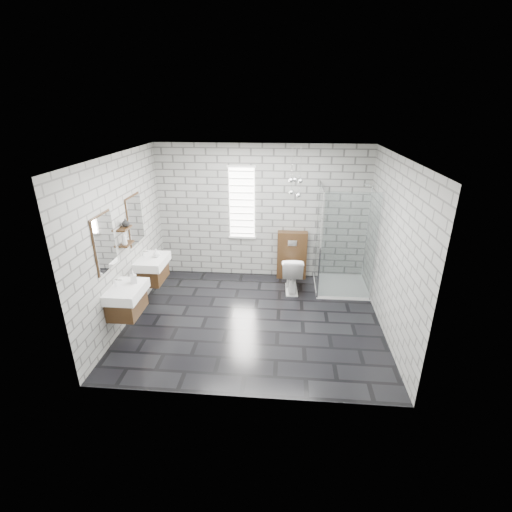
# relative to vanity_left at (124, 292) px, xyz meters

# --- Properties ---
(floor) EXTENTS (4.20, 3.60, 0.02)m
(floor) POSITION_rel_vanity_left_xyz_m (1.91, 0.62, -0.77)
(floor) COLOR black
(floor) RESTS_ON ground
(ceiling) EXTENTS (4.20, 3.60, 0.02)m
(ceiling) POSITION_rel_vanity_left_xyz_m (1.91, 0.62, 1.95)
(ceiling) COLOR white
(ceiling) RESTS_ON wall_back
(wall_back) EXTENTS (4.20, 0.02, 2.70)m
(wall_back) POSITION_rel_vanity_left_xyz_m (1.91, 2.43, 0.59)
(wall_back) COLOR #989893
(wall_back) RESTS_ON floor
(wall_front) EXTENTS (4.20, 0.02, 2.70)m
(wall_front) POSITION_rel_vanity_left_xyz_m (1.91, -1.19, 0.59)
(wall_front) COLOR #989893
(wall_front) RESTS_ON floor
(wall_left) EXTENTS (0.02, 3.60, 2.70)m
(wall_left) POSITION_rel_vanity_left_xyz_m (-0.20, 0.62, 0.59)
(wall_left) COLOR #989893
(wall_left) RESTS_ON floor
(wall_right) EXTENTS (0.02, 3.60, 2.70)m
(wall_right) POSITION_rel_vanity_left_xyz_m (4.02, 0.62, 0.59)
(wall_right) COLOR #989893
(wall_right) RESTS_ON floor
(vanity_left) EXTENTS (0.47, 0.70, 1.57)m
(vanity_left) POSITION_rel_vanity_left_xyz_m (0.00, 0.00, 0.00)
(vanity_left) COLOR #402813
(vanity_left) RESTS_ON wall_left
(vanity_right) EXTENTS (0.47, 0.70, 1.57)m
(vanity_right) POSITION_rel_vanity_left_xyz_m (0.00, 1.13, 0.00)
(vanity_right) COLOR #402813
(vanity_right) RESTS_ON wall_left
(shelf_lower) EXTENTS (0.14, 0.30, 0.03)m
(shelf_lower) POSITION_rel_vanity_left_xyz_m (-0.12, 0.57, 0.56)
(shelf_lower) COLOR #402813
(shelf_lower) RESTS_ON wall_left
(shelf_upper) EXTENTS (0.14, 0.30, 0.03)m
(shelf_upper) POSITION_rel_vanity_left_xyz_m (-0.12, 0.57, 0.82)
(shelf_upper) COLOR #402813
(shelf_upper) RESTS_ON wall_left
(window) EXTENTS (0.56, 0.05, 1.48)m
(window) POSITION_rel_vanity_left_xyz_m (1.51, 2.40, 0.79)
(window) COLOR white
(window) RESTS_ON wall_back
(cistern_panel) EXTENTS (0.60, 0.20, 1.00)m
(cistern_panel) POSITION_rel_vanity_left_xyz_m (2.54, 2.32, -0.26)
(cistern_panel) COLOR #402813
(cistern_panel) RESTS_ON floor
(flush_plate) EXTENTS (0.18, 0.01, 0.12)m
(flush_plate) POSITION_rel_vanity_left_xyz_m (2.54, 2.22, 0.04)
(flush_plate) COLOR silver
(flush_plate) RESTS_ON cistern_panel
(shower_enclosure) EXTENTS (1.00, 1.00, 2.03)m
(shower_enclosure) POSITION_rel_vanity_left_xyz_m (3.41, 1.80, -0.25)
(shower_enclosure) COLOR white
(shower_enclosure) RESTS_ON floor
(pendant_cluster) EXTENTS (0.26, 0.25, 0.92)m
(pendant_cluster) POSITION_rel_vanity_left_xyz_m (2.54, 1.99, 1.26)
(pendant_cluster) COLOR silver
(pendant_cluster) RESTS_ON ceiling
(toilet) EXTENTS (0.43, 0.72, 0.72)m
(toilet) POSITION_rel_vanity_left_xyz_m (2.54, 1.75, -0.40)
(toilet) COLOR white
(toilet) RESTS_ON floor
(soap_bottle_a) EXTENTS (0.12, 0.12, 0.20)m
(soap_bottle_a) POSITION_rel_vanity_left_xyz_m (0.11, 0.14, 0.19)
(soap_bottle_a) COLOR #B2B2B2
(soap_bottle_a) RESTS_ON vanity_left
(soap_bottle_b) EXTENTS (0.15, 0.15, 0.16)m
(soap_bottle_b) POSITION_rel_vanity_left_xyz_m (0.12, 1.17, 0.17)
(soap_bottle_b) COLOR #B2B2B2
(soap_bottle_b) RESTS_ON vanity_right
(soap_bottle_c) EXTENTS (0.09, 0.09, 0.21)m
(soap_bottle_c) POSITION_rel_vanity_left_xyz_m (-0.11, 0.49, 0.68)
(soap_bottle_c) COLOR #B2B2B2
(soap_bottle_c) RESTS_ON shelf_lower
(vase) EXTENTS (0.15, 0.15, 0.13)m
(vase) POSITION_rel_vanity_left_xyz_m (-0.11, 0.61, 0.90)
(vase) COLOR #B2B2B2
(vase) RESTS_ON shelf_upper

